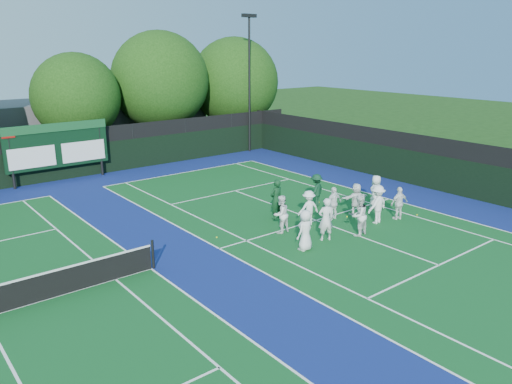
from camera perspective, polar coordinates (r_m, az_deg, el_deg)
ground at (r=22.89m, az=8.65°, el=-3.89°), size 120.00×120.00×0.00m
court_apron at (r=19.96m, az=-5.44°, el=-6.84°), size 34.00×32.00×0.01m
near_court at (r=23.53m, az=6.87°, el=-3.23°), size 11.05×23.85×0.01m
back_fence at (r=32.68m, az=-20.16°, el=3.85°), size 34.00×0.08×3.00m
divider_fence_right at (r=30.04m, az=19.16°, el=2.93°), size 0.08×32.00×3.00m
scoreboard at (r=31.84m, az=-21.78°, el=4.92°), size 6.00×0.21×3.55m
clubhouse at (r=41.31m, az=-18.65°, el=7.31°), size 18.00×6.00×4.00m
light_pole_right at (r=38.22m, az=-0.77°, el=13.97°), size 1.20×0.30×10.12m
tree_c at (r=36.19m, az=-19.64°, el=10.00°), size 5.83×5.83×7.53m
tree_d at (r=38.66m, az=-10.75°, el=12.16°), size 7.20×7.20×9.04m
tree_e at (r=42.33m, az=-2.35°, el=12.23°), size 7.22×7.22×8.66m
tennis_ball_0 at (r=23.48m, az=5.44°, el=-3.17°), size 0.07×0.07×0.07m
tennis_ball_1 at (r=26.16m, az=7.21°, el=-1.18°), size 0.07×0.07×0.07m
tennis_ball_2 at (r=25.26m, az=17.93°, el=-2.50°), size 0.07×0.07×0.07m
tennis_ball_3 at (r=21.33m, az=-4.51°, el=-5.18°), size 0.07×0.07×0.07m
tennis_ball_5 at (r=24.17m, az=10.35°, el=-2.79°), size 0.07×0.07×0.07m
player_front_0 at (r=19.88m, az=5.65°, el=-4.36°), size 0.91×0.69×1.67m
player_front_1 at (r=20.94m, az=7.99°, el=-3.12°), size 0.79×0.66×1.84m
player_front_2 at (r=21.74m, az=11.66°, el=-2.64°), size 0.94×0.77×1.79m
player_front_3 at (r=23.45m, az=13.69°, el=-1.37°), size 1.19×0.72×1.79m
player_front_4 at (r=24.23m, az=16.04°, el=-1.25°), size 0.99×0.60×1.58m
player_back_0 at (r=21.63m, az=2.86°, el=-2.56°), size 0.88×0.72×1.68m
player_back_1 at (r=22.67m, az=6.02°, el=-1.83°), size 1.14×0.79×1.62m
player_back_2 at (r=23.63m, az=8.87°, el=-1.26°), size 0.93×0.41×1.57m
player_back_3 at (r=24.46m, az=11.35°, el=-0.78°), size 1.52×0.85×1.56m
player_back_4 at (r=25.64m, az=13.52°, el=0.02°), size 0.96×0.81×1.68m
coach_left at (r=23.30m, az=2.33°, el=-0.85°), size 0.72×0.49×1.92m
coach_right at (r=25.36m, az=6.91°, el=0.18°), size 1.23×0.93×1.69m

